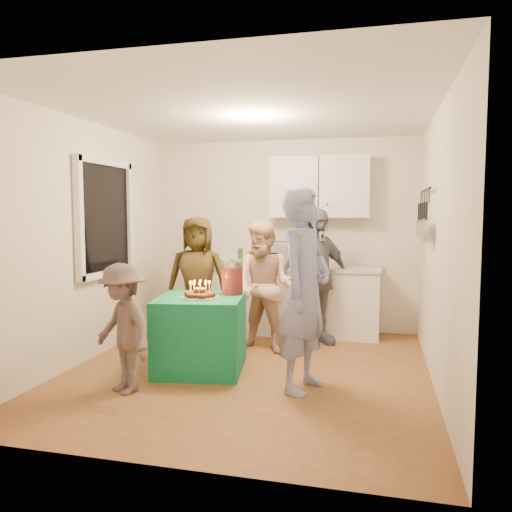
% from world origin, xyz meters
% --- Properties ---
extents(floor, '(4.00, 4.00, 0.00)m').
position_xyz_m(floor, '(0.00, 0.00, 0.00)').
color(floor, brown).
rests_on(floor, ground).
extents(ceiling, '(4.00, 4.00, 0.00)m').
position_xyz_m(ceiling, '(0.00, 0.00, 2.60)').
color(ceiling, white).
rests_on(ceiling, floor).
extents(back_wall, '(3.60, 3.60, 0.00)m').
position_xyz_m(back_wall, '(0.00, 2.00, 1.30)').
color(back_wall, silver).
rests_on(back_wall, floor).
extents(left_wall, '(4.00, 4.00, 0.00)m').
position_xyz_m(left_wall, '(-1.80, 0.00, 1.30)').
color(left_wall, silver).
rests_on(left_wall, floor).
extents(right_wall, '(4.00, 4.00, 0.00)m').
position_xyz_m(right_wall, '(1.80, 0.00, 1.30)').
color(right_wall, silver).
rests_on(right_wall, floor).
extents(window_night, '(0.04, 1.00, 1.20)m').
position_xyz_m(window_night, '(-1.77, 0.30, 1.55)').
color(window_night, black).
rests_on(window_night, left_wall).
extents(counter, '(2.20, 0.58, 0.86)m').
position_xyz_m(counter, '(0.20, 1.70, 0.43)').
color(counter, white).
rests_on(counter, floor).
extents(countertop, '(2.24, 0.62, 0.05)m').
position_xyz_m(countertop, '(0.20, 1.70, 0.89)').
color(countertop, beige).
rests_on(countertop, counter).
extents(upper_cabinet, '(1.30, 0.30, 0.80)m').
position_xyz_m(upper_cabinet, '(0.50, 1.85, 1.95)').
color(upper_cabinet, white).
rests_on(upper_cabinet, back_wall).
extents(pot_rack, '(0.12, 1.00, 0.60)m').
position_xyz_m(pot_rack, '(1.72, 0.70, 1.60)').
color(pot_rack, black).
rests_on(pot_rack, right_wall).
extents(microwave, '(0.60, 0.45, 0.31)m').
position_xyz_m(microwave, '(0.11, 1.70, 1.06)').
color(microwave, white).
rests_on(microwave, countertop).
extents(party_table, '(0.97, 0.97, 0.76)m').
position_xyz_m(party_table, '(-0.48, -0.09, 0.38)').
color(party_table, '#127D4F').
rests_on(party_table, floor).
extents(donut_cake, '(0.38, 0.38, 0.18)m').
position_xyz_m(donut_cake, '(-0.46, -0.15, 0.85)').
color(donut_cake, '#381C0C').
rests_on(donut_cake, party_table).
extents(punch_jar, '(0.22, 0.22, 0.34)m').
position_xyz_m(punch_jar, '(-0.21, 0.15, 0.93)').
color(punch_jar, red).
rests_on(punch_jar, party_table).
extents(man_birthday, '(0.62, 0.77, 1.85)m').
position_xyz_m(man_birthday, '(0.63, -0.39, 0.92)').
color(man_birthday, '#9099D1').
rests_on(man_birthday, floor).
extents(woman_back_left, '(0.84, 0.62, 1.57)m').
position_xyz_m(woman_back_left, '(-0.88, 0.90, 0.79)').
color(woman_back_left, brown).
rests_on(woman_back_left, floor).
extents(woman_back_center, '(0.86, 0.74, 1.52)m').
position_xyz_m(woman_back_center, '(0.00, 0.74, 0.76)').
color(woman_back_center, tan).
rests_on(woman_back_center, floor).
extents(woman_back_right, '(1.00, 0.96, 1.67)m').
position_xyz_m(woman_back_right, '(0.53, 1.22, 0.84)').
color(woman_back_right, black).
rests_on(woman_back_right, floor).
extents(child_near_left, '(0.87, 0.76, 1.17)m').
position_xyz_m(child_near_left, '(-0.93, -0.85, 0.58)').
color(child_near_left, '#4D403E').
rests_on(child_near_left, floor).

